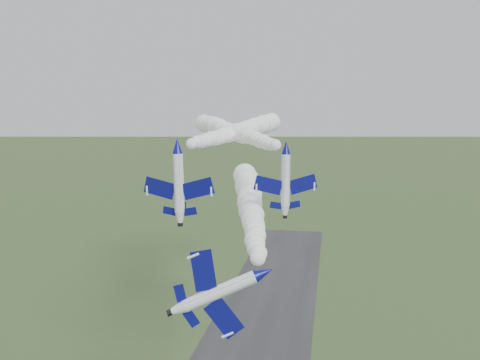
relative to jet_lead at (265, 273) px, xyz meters
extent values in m
cylinder|color=white|center=(-0.07, 0.08, -0.02)|extent=(3.75, 8.04, 1.82)
cone|color=#0B0D68|center=(1.19, -4.70, -0.02)|extent=(2.28, 2.45, 1.82)
cone|color=white|center=(-1.27, 4.69, -0.02)|extent=(2.19, 2.09, 1.82)
cylinder|color=black|center=(-1.51, 5.59, -0.02)|extent=(1.04, 0.78, 0.92)
ellipsoid|color=black|center=(0.91, -1.74, 0.18)|extent=(1.86, 2.91, 1.22)
cube|color=#0B0D68|center=(-1.40, 0.51, 2.52)|extent=(2.25, 2.61, 4.02)
cube|color=#0B0D68|center=(0.64, 1.04, -2.66)|extent=(2.25, 2.61, 4.02)
cube|color=#0B0D68|center=(-1.60, 3.73, 1.37)|extent=(1.02, 1.19, 1.76)
cube|color=#0B0D68|center=(-0.51, 4.02, -1.40)|extent=(1.02, 1.19, 1.76)
cube|color=#0B0D68|center=(0.09, 3.94, 0.44)|extent=(2.26, 1.94, 0.88)
cylinder|color=white|center=(-16.46, 24.24, 11.48)|extent=(2.52, 8.99, 1.62)
cone|color=#0B0D68|center=(-17.03, 18.67, 11.48)|extent=(1.85, 2.48, 1.62)
cone|color=white|center=(-15.91, 29.59, 11.48)|extent=(1.81, 2.06, 1.62)
cylinder|color=black|center=(-15.81, 30.64, 11.48)|extent=(0.88, 0.71, 0.82)
ellipsoid|color=black|center=(-16.71, 21.97, 12.08)|extent=(1.38, 3.14, 1.08)
cube|color=#0B0D68|center=(-19.52, 25.40, 11.25)|extent=(5.09, 3.02, 0.26)
cube|color=#0B0D68|center=(-13.22, 24.75, 11.40)|extent=(5.09, 3.02, 0.26)
cube|color=#0B0D68|center=(-17.69, 28.82, 11.44)|extent=(2.22, 1.37, 0.16)
cube|color=#0B0D68|center=(-14.33, 28.48, 11.52)|extent=(2.22, 1.37, 0.16)
cube|color=#0B0D68|center=(-16.07, 28.40, 12.85)|extent=(0.35, 1.70, 2.33)
cylinder|color=white|center=(-0.06, 25.11, 11.39)|extent=(4.31, 7.54, 1.37)
cone|color=#0B0D68|center=(1.86, 20.70, 11.39)|extent=(2.05, 2.38, 1.37)
cone|color=white|center=(-1.91, 29.36, 11.39)|extent=(1.91, 2.05, 1.37)
cylinder|color=black|center=(-2.28, 30.19, 11.39)|extent=(0.85, 0.78, 0.69)
ellipsoid|color=black|center=(0.73, 23.32, 11.90)|extent=(1.88, 2.76, 0.91)
cube|color=#0B0D68|center=(-2.85, 24.69, 11.27)|extent=(4.70, 3.67, 0.15)
cube|color=#0B0D68|center=(2.14, 26.87, 11.24)|extent=(4.70, 3.67, 0.15)
cube|color=#0B0D68|center=(-2.92, 28.03, 11.40)|extent=(2.06, 1.64, 0.10)
cube|color=#0B0D68|center=(-0.25, 29.19, 11.38)|extent=(2.06, 1.64, 0.10)
cube|color=#0B0D68|center=(-1.49, 28.41, 12.57)|extent=(0.69, 1.38, 2.00)
camera|label=1|loc=(6.75, -53.71, 16.92)|focal=40.00mm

